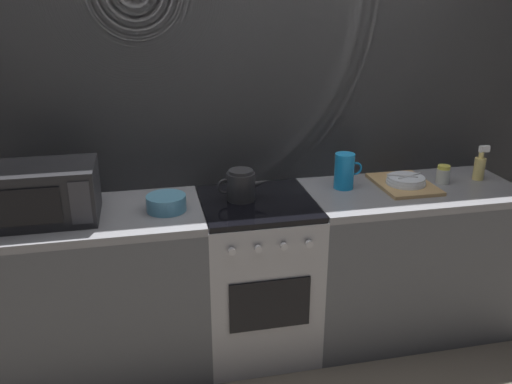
{
  "coord_description": "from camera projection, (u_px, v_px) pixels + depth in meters",
  "views": [
    {
      "loc": [
        -0.55,
        -2.55,
        1.94
      ],
      "look_at": [
        -0.01,
        0.0,
        0.95
      ],
      "focal_mm": 37.29,
      "sensor_mm": 36.0,
      "label": 1
    }
  ],
  "objects": [
    {
      "name": "stove_unit",
      "position": [
        257.0,
        276.0,
        2.97
      ],
      "size": [
        0.6,
        0.63,
        0.9
      ],
      "color": "#9E9EA3",
      "rests_on": "ground_plane"
    },
    {
      "name": "pitcher",
      "position": [
        345.0,
        171.0,
        2.96
      ],
      "size": [
        0.16,
        0.11,
        0.2
      ],
      "color": "#198CD8",
      "rests_on": "counter_right"
    },
    {
      "name": "spice_jar",
      "position": [
        443.0,
        174.0,
        3.05
      ],
      "size": [
        0.08,
        0.08,
        0.1
      ],
      "color": "silver",
      "rests_on": "counter_right"
    },
    {
      "name": "ground_plane",
      "position": [
        257.0,
        342.0,
        3.13
      ],
      "size": [
        8.0,
        8.0,
        0.0
      ],
      "primitive_type": "plane",
      "color": "#6B6054"
    },
    {
      "name": "microwave",
      "position": [
        48.0,
        193.0,
        2.54
      ],
      "size": [
        0.46,
        0.35,
        0.27
      ],
      "color": "black",
      "rests_on": "counter_left"
    },
    {
      "name": "dish_pile",
      "position": [
        405.0,
        182.0,
        3.01
      ],
      "size": [
        0.3,
        0.4,
        0.07
      ],
      "color": "tan",
      "rests_on": "counter_right"
    },
    {
      "name": "mixing_bowl",
      "position": [
        166.0,
        203.0,
        2.67
      ],
      "size": [
        0.2,
        0.2,
        0.08
      ],
      "primitive_type": "cylinder",
      "color": "teal",
      "rests_on": "counter_left"
    },
    {
      "name": "spray_bottle",
      "position": [
        480.0,
        166.0,
        3.1
      ],
      "size": [
        0.08,
        0.06,
        0.2
      ],
      "color": "#E5CC72",
      "rests_on": "counter_right"
    },
    {
      "name": "counter_left",
      "position": [
        90.0,
        293.0,
        2.79
      ],
      "size": [
        1.2,
        0.6,
        0.9
      ],
      "color": "#515459",
      "rests_on": "ground_plane"
    },
    {
      "name": "counter_right",
      "position": [
        406.0,
        259.0,
        3.15
      ],
      "size": [
        1.2,
        0.6,
        0.9
      ],
      "color": "#515459",
      "rests_on": "ground_plane"
    },
    {
      "name": "kettle",
      "position": [
        241.0,
        185.0,
        2.79
      ],
      "size": [
        0.28,
        0.15,
        0.17
      ],
      "color": "#262628",
      "rests_on": "stove_unit"
    },
    {
      "name": "back_wall",
      "position": [
        245.0,
        131.0,
        3.0
      ],
      "size": [
        3.6,
        0.05,
        2.4
      ],
      "color": "gray",
      "rests_on": "ground_plane"
    }
  ]
}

